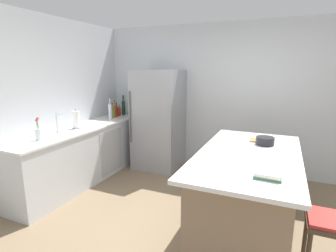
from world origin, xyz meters
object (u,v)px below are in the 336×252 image
kitchen_island (246,193)px  flower_vase (38,133)px  bar_stool (330,232)px  vinegar_bottle (115,111)px  paper_towel_roll (76,120)px  cutting_board (262,141)px  mixing_bowl (265,141)px  sink_faucet (58,122)px  refrigerator (159,120)px  soda_bottle (110,111)px  wine_bottle (123,107)px  hot_sauce_bottle (119,111)px  syrup_bottle (117,111)px  cookbook_stack (268,174)px  olive_oil_bottle (112,112)px

kitchen_island → flower_vase: 2.70m
bar_stool → vinegar_bottle: vinegar_bottle is taller
paper_towel_roll → cutting_board: size_ratio=1.06×
mixing_bowl → vinegar_bottle: bearing=161.2°
bar_stool → sink_faucet: size_ratio=2.24×
flower_vase → mixing_bowl: size_ratio=1.47×
cutting_board → refrigerator: bearing=153.7°
paper_towel_roll → soda_bottle: (0.02, 0.87, 0.02)m
paper_towel_roll → vinegar_bottle: 1.06m
vinegar_bottle → wine_bottle: bearing=88.6°
paper_towel_roll → hot_sauce_bottle: (-0.04, 1.25, -0.05)m
kitchen_island → bar_stool: (0.72, -0.60, 0.07)m
soda_bottle → mixing_bowl: 2.87m
wine_bottle → syrup_bottle: (-0.03, -0.20, -0.05)m
wine_bottle → cookbook_stack: wine_bottle is taller
cookbook_stack → mixing_bowl: (-0.09, 1.02, 0.02)m
vinegar_bottle → mixing_bowl: bearing=-18.8°
soda_bottle → mixing_bowl: (2.76, -0.76, -0.07)m
paper_towel_roll → cookbook_stack: 3.02m
bar_stool → sink_faucet: 3.50m
hot_sauce_bottle → cutting_board: bearing=-20.0°
kitchen_island → mixing_bowl: bearing=72.0°
refrigerator → kitchen_island: bearing=-39.5°
mixing_bowl → flower_vase: bearing=-162.7°
syrup_bottle → wine_bottle: bearing=81.1°
flower_vase → hot_sauce_bottle: (-0.09, 2.00, -0.01)m
flower_vase → mixing_bowl: flower_vase is taller
wine_bottle → soda_bottle: (0.03, -0.49, -0.01)m
wine_bottle → mixing_bowl: bearing=-24.1°
mixing_bowl → bar_stool: bearing=-59.8°
kitchen_island → paper_towel_roll: bearing=173.5°
olive_oil_bottle → mixing_bowl: olive_oil_bottle is taller
mixing_bowl → olive_oil_bottle: bearing=162.9°
flower_vase → cutting_board: flower_vase is taller
cookbook_stack → cutting_board: (-0.14, 1.15, -0.02)m
olive_oil_bottle → mixing_bowl: bearing=-17.1°
paper_towel_roll → vinegar_bottle: size_ratio=0.95×
vinegar_bottle → syrup_bottle: bearing=104.3°
refrigerator → cookbook_stack: (2.01, -2.08, 0.06)m
wine_bottle → vinegar_bottle: (-0.01, -0.30, -0.03)m
sink_faucet → paper_towel_roll: size_ratio=0.96×
paper_towel_roll → wine_bottle: (-0.01, 1.35, 0.03)m
refrigerator → syrup_bottle: 0.91m
olive_oil_bottle → flower_vase: bearing=-88.5°
hot_sauce_bottle → cookbook_stack: hot_sauce_bottle is taller
syrup_bottle → mixing_bowl: bearing=-20.4°
bar_stool → paper_towel_roll: paper_towel_roll is taller
paper_towel_roll → mixing_bowl: paper_towel_roll is taller
wine_bottle → cutting_board: bearing=-22.0°
flower_vase → cutting_board: (2.69, 0.99, -0.06)m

